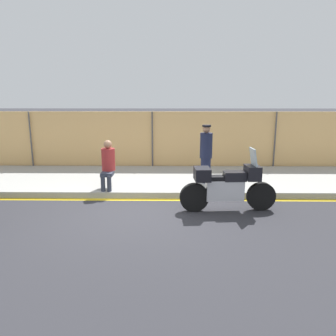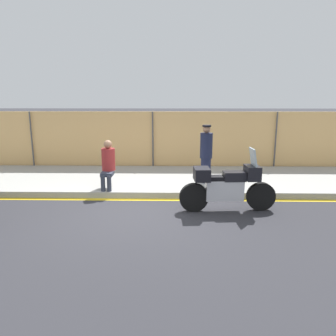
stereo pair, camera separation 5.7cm
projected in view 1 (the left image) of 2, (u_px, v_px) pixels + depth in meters
ground_plane at (142, 212)px, 7.86m from camera, size 120.00×120.00×0.00m
sidewalk at (150, 180)px, 10.51m from camera, size 33.10×3.39×0.17m
curb_paint_stripe at (145, 200)px, 8.79m from camera, size 33.10×0.18×0.01m
storefront_fence at (153, 141)px, 12.03m from camera, size 31.44×0.17×2.16m
motorcycle at (227, 186)px, 7.83m from camera, size 2.33×0.59×1.53m
officer_standing at (206, 153)px, 9.70m from camera, size 0.37×0.37×1.72m
person_seated_on_curb at (108, 162)px, 9.16m from camera, size 0.38×0.69×1.35m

